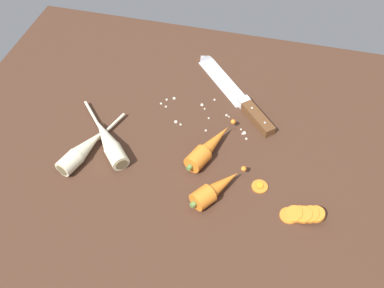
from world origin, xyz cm
name	(u,v)px	position (x,y,z in cm)	size (l,w,h in cm)	color
ground_plane	(194,147)	(0.00, 0.00, -2.00)	(120.00, 90.00, 4.00)	#42281C
chefs_knife	(232,90)	(5.43, 19.38, 0.65)	(25.67, 28.10, 4.18)	silver
whole_carrot	(209,147)	(4.06, -2.56, 2.10)	(9.51, 17.23, 4.20)	orange
whole_carrot_second	(215,189)	(7.90, -13.35, 2.10)	(10.54, 13.00, 4.20)	orange
parsnip_front	(109,142)	(-18.85, -6.37, 1.98)	(17.80, 18.89, 4.00)	beige
parsnip_mid_left	(83,150)	(-23.54, -10.07, 1.98)	(9.26, 21.03, 4.00)	beige
carrot_slice_stack	(302,214)	(26.33, -14.46, 0.96)	(9.00, 4.56, 3.22)	orange
carrot_slice_stray_near	(260,186)	(16.97, -9.10, 0.36)	(3.52, 3.52, 0.70)	orange
mince_crumbs	(203,115)	(0.05, 8.75, 0.36)	(23.79, 11.79, 0.89)	beige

